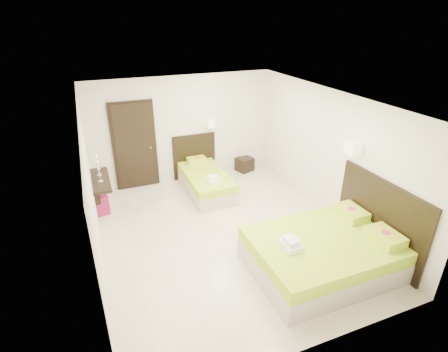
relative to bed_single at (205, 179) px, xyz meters
name	(u,v)px	position (x,y,z in m)	size (l,w,h in m)	color
floor	(225,234)	(-0.25, -1.91, -0.28)	(5.50, 5.50, 0.00)	beige
bed_single	(205,179)	(0.00, 0.00, 0.00)	(1.10, 1.84, 1.52)	beige
bed_double	(326,251)	(0.94, -3.43, 0.06)	(2.29, 1.94, 1.89)	beige
nightstand	(245,164)	(1.36, 0.68, -0.10)	(0.41, 0.36, 0.36)	black
ottoman	(97,204)	(-2.48, -0.14, -0.06)	(0.44, 0.44, 0.44)	maroon
door	(135,146)	(-1.45, 0.79, 0.77)	(1.02, 0.15, 2.14)	black
console_shelf	(100,180)	(-2.34, -0.31, 0.54)	(0.35, 1.20, 0.78)	black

